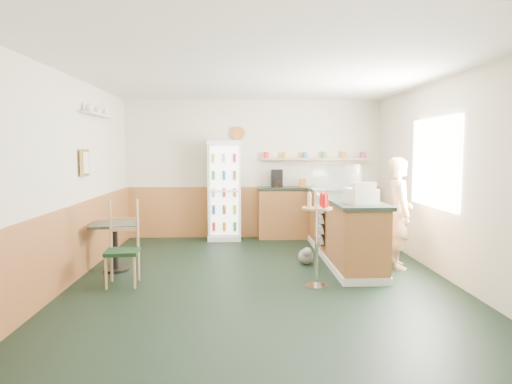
{
  "coord_description": "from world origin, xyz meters",
  "views": [
    {
      "loc": [
        -0.28,
        -6.0,
        1.73
      ],
      "look_at": [
        -0.04,
        0.6,
        1.12
      ],
      "focal_mm": 32.0,
      "sensor_mm": 36.0,
      "label": 1
    }
  ],
  "objects_px": {
    "drinks_fridge": "(224,190)",
    "condiment_stand": "(317,226)",
    "shopkeeper": "(399,213)",
    "cafe_table": "(115,237)",
    "cafe_chair": "(124,240)",
    "cash_register": "(361,196)",
    "display_case": "(335,179)"
  },
  "relations": [
    {
      "from": "drinks_fridge",
      "to": "condiment_stand",
      "type": "distance_m",
      "value": 3.37
    },
    {
      "from": "shopkeeper",
      "to": "condiment_stand",
      "type": "distance_m",
      "value": 1.63
    },
    {
      "from": "cafe_table",
      "to": "cafe_chair",
      "type": "height_order",
      "value": "cafe_chair"
    },
    {
      "from": "cash_register",
      "to": "cafe_chair",
      "type": "height_order",
      "value": "cash_register"
    },
    {
      "from": "drinks_fridge",
      "to": "display_case",
      "type": "distance_m",
      "value": 2.21
    },
    {
      "from": "cafe_table",
      "to": "drinks_fridge",
      "type": "bearing_deg",
      "value": 56.8
    },
    {
      "from": "display_case",
      "to": "drinks_fridge",
      "type": "bearing_deg",
      "value": 150.68
    },
    {
      "from": "cafe_chair",
      "to": "cash_register",
      "type": "bearing_deg",
      "value": -1.46
    },
    {
      "from": "cash_register",
      "to": "cafe_table",
      "type": "height_order",
      "value": "cash_register"
    },
    {
      "from": "shopkeeper",
      "to": "condiment_stand",
      "type": "relative_size",
      "value": 1.37
    },
    {
      "from": "display_case",
      "to": "cafe_chair",
      "type": "xyz_separation_m",
      "value": [
        -3.13,
        -1.8,
        -0.67
      ]
    },
    {
      "from": "display_case",
      "to": "cash_register",
      "type": "distance_m",
      "value": 1.66
    },
    {
      "from": "shopkeeper",
      "to": "cafe_table",
      "type": "distance_m",
      "value": 4.11
    },
    {
      "from": "condiment_stand",
      "to": "cafe_table",
      "type": "bearing_deg",
      "value": 162.64
    },
    {
      "from": "display_case",
      "to": "condiment_stand",
      "type": "relative_size",
      "value": 0.69
    },
    {
      "from": "drinks_fridge",
      "to": "cafe_chair",
      "type": "bearing_deg",
      "value": -112.85
    },
    {
      "from": "drinks_fridge",
      "to": "shopkeeper",
      "type": "relative_size",
      "value": 1.17
    },
    {
      "from": "shopkeeper",
      "to": "condiment_stand",
      "type": "xyz_separation_m",
      "value": [
        -1.36,
        -0.9,
        -0.03
      ]
    },
    {
      "from": "drinks_fridge",
      "to": "display_case",
      "type": "bearing_deg",
      "value": -29.32
    },
    {
      "from": "drinks_fridge",
      "to": "cash_register",
      "type": "relative_size",
      "value": 5.1
    },
    {
      "from": "condiment_stand",
      "to": "cafe_chair",
      "type": "bearing_deg",
      "value": 174.25
    },
    {
      "from": "cafe_chair",
      "to": "display_case",
      "type": "bearing_deg",
      "value": 25.76
    },
    {
      "from": "display_case",
      "to": "shopkeeper",
      "type": "xyz_separation_m",
      "value": [
        0.7,
        -1.16,
        -0.43
      ]
    },
    {
      "from": "display_case",
      "to": "cash_register",
      "type": "height_order",
      "value": "display_case"
    },
    {
      "from": "display_case",
      "to": "shopkeeper",
      "type": "distance_m",
      "value": 1.42
    },
    {
      "from": "condiment_stand",
      "to": "cash_register",
      "type": "bearing_deg",
      "value": 31.22
    },
    {
      "from": "cafe_table",
      "to": "cash_register",
      "type": "bearing_deg",
      "value": -7.65
    },
    {
      "from": "drinks_fridge",
      "to": "display_case",
      "type": "relative_size",
      "value": 2.34
    },
    {
      "from": "cash_register",
      "to": "display_case",
      "type": "bearing_deg",
      "value": 78.25
    },
    {
      "from": "drinks_fridge",
      "to": "display_case",
      "type": "xyz_separation_m",
      "value": [
        1.91,
        -1.07,
        0.29
      ]
    },
    {
      "from": "drinks_fridge",
      "to": "cafe_chair",
      "type": "height_order",
      "value": "drinks_fridge"
    },
    {
      "from": "display_case",
      "to": "cafe_chair",
      "type": "relative_size",
      "value": 0.75
    }
  ]
}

